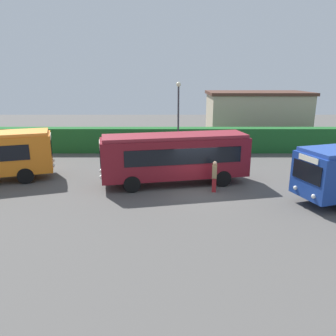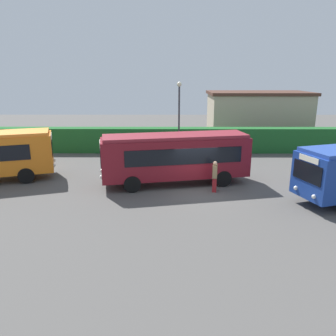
% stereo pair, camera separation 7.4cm
% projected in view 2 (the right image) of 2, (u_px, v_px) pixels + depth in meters
% --- Properties ---
extents(ground_plane, '(77.01, 77.01, 0.00)m').
position_uv_depth(ground_plane, '(196.00, 190.00, 19.54)').
color(ground_plane, '#514F4C').
extents(bus_maroon, '(9.24, 4.02, 3.12)m').
position_uv_depth(bus_maroon, '(175.00, 156.00, 20.23)').
color(bus_maroon, maroon).
rests_on(bus_maroon, ground_plane).
extents(person_left, '(0.47, 0.55, 1.79)m').
position_uv_depth(person_left, '(111.00, 164.00, 21.62)').
color(person_left, olive).
rests_on(person_left, ground_plane).
extents(person_center, '(0.43, 0.48, 1.69)m').
position_uv_depth(person_center, '(124.00, 162.00, 22.47)').
color(person_center, '#334C8C').
rests_on(person_center, ground_plane).
extents(person_right, '(0.32, 0.43, 1.84)m').
position_uv_depth(person_right, '(215.00, 176.00, 19.04)').
color(person_right, maroon).
rests_on(person_right, ground_plane).
extents(hedge_row, '(50.51, 1.31, 2.13)m').
position_uv_depth(hedge_row, '(187.00, 140.00, 29.03)').
color(hedge_row, '#1D5B26').
rests_on(hedge_row, ground_plane).
extents(depot_building, '(10.13, 6.05, 4.94)m').
position_uv_depth(depot_building, '(257.00, 116.00, 34.35)').
color(depot_building, tan).
rests_on(depot_building, ground_plane).
extents(traffic_cone, '(0.36, 0.36, 0.60)m').
position_uv_depth(traffic_cone, '(335.00, 156.00, 26.53)').
color(traffic_cone, orange).
rests_on(traffic_cone, ground_plane).
extents(lamppost, '(0.36, 0.36, 6.06)m').
position_uv_depth(lamppost, '(179.00, 112.00, 25.97)').
color(lamppost, '#38383D').
rests_on(lamppost, ground_plane).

